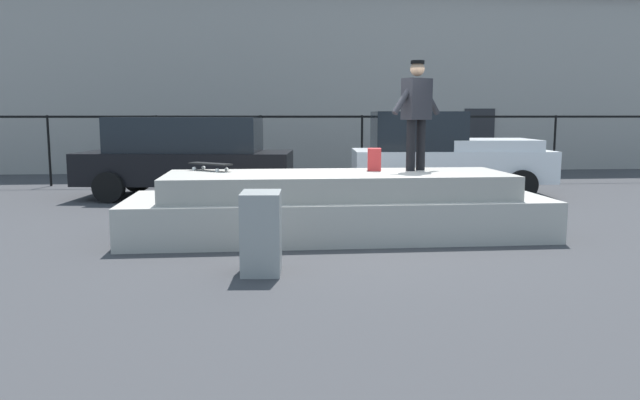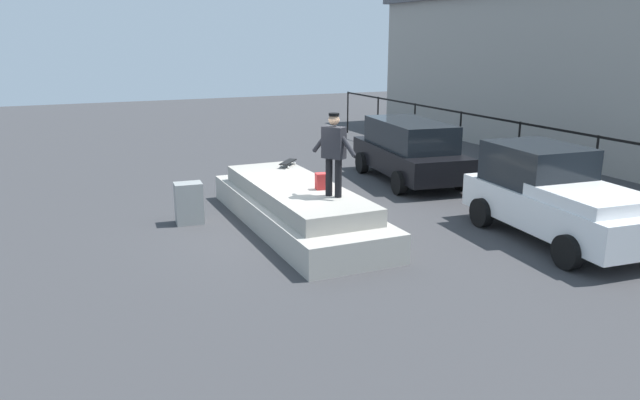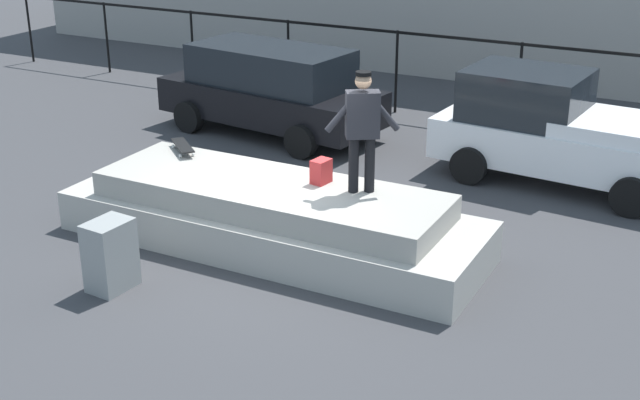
{
  "view_description": "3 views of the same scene",
  "coord_description": "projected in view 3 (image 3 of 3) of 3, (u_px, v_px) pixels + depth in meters",
  "views": [
    {
      "loc": [
        -1.38,
        -8.98,
        1.79
      ],
      "look_at": [
        -0.39,
        1.07,
        0.4
      ],
      "focal_mm": 34.61,
      "sensor_mm": 36.0,
      "label": 1
    },
    {
      "loc": [
        11.69,
        -4.67,
        4.01
      ],
      "look_at": [
        -0.6,
        0.8,
        0.42
      ],
      "focal_mm": 33.98,
      "sensor_mm": 36.0,
      "label": 2
    },
    {
      "loc": [
        5.61,
        -9.57,
        5.22
      ],
      "look_at": [
        0.18,
        0.78,
        0.51
      ],
      "focal_mm": 48.07,
      "sensor_mm": 36.0,
      "label": 3
    }
  ],
  "objects": [
    {
      "name": "skateboarder",
      "position": [
        362.0,
        124.0,
        11.37
      ],
      "size": [
        0.9,
        0.62,
        1.67
      ],
      "color": "black",
      "rests_on": "concrete_ledge"
    },
    {
      "name": "car_black_hatchback_near",
      "position": [
        271.0,
        88.0,
        16.98
      ],
      "size": [
        4.72,
        2.47,
        1.75
      ],
      "color": "black",
      "rests_on": "ground_plane"
    },
    {
      "name": "utility_box",
      "position": [
        110.0,
        255.0,
        10.95
      ],
      "size": [
        0.49,
        0.63,
        0.93
      ],
      "primitive_type": "cube",
      "rotation": [
        0.0,
        0.0,
        -0.08
      ],
      "color": "gray",
      "rests_on": "ground_plane"
    },
    {
      "name": "concrete_ledge",
      "position": [
        271.0,
        217.0,
        12.21
      ],
      "size": [
        6.17,
        2.01,
        0.94
      ],
      "color": "#ADA89E",
      "rests_on": "ground_plane"
    },
    {
      "name": "car_white_pickup_mid",
      "position": [
        558.0,
        130.0,
        14.42
      ],
      "size": [
        4.47,
        2.25,
        1.87
      ],
      "color": "white",
      "rests_on": "ground_plane"
    },
    {
      "name": "fence_row",
      "position": [
        457.0,
        60.0,
        17.66
      ],
      "size": [
        24.06,
        0.06,
        1.79
      ],
      "color": "black",
      "rests_on": "ground_plane"
    },
    {
      "name": "ground_plane",
      "position": [
        283.0,
        249.0,
        12.22
      ],
      "size": [
        60.0,
        60.0,
        0.0
      ],
      "primitive_type": "plane",
      "color": "#38383A"
    },
    {
      "name": "skateboard",
      "position": [
        183.0,
        146.0,
        13.26
      ],
      "size": [
        0.71,
        0.65,
        0.12
      ],
      "color": "black",
      "rests_on": "concrete_ledge"
    },
    {
      "name": "backpack",
      "position": [
        321.0,
        171.0,
        11.98
      ],
      "size": [
        0.24,
        0.31,
        0.34
      ],
      "primitive_type": "cube",
      "rotation": [
        0.0,
        0.0,
        4.56
      ],
      "color": "red",
      "rests_on": "concrete_ledge"
    }
  ]
}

